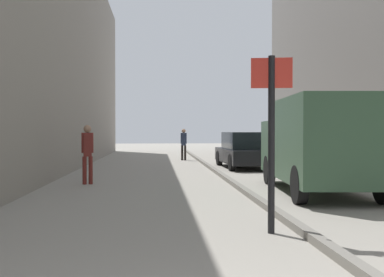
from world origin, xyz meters
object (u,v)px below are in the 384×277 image
at_px(delivery_van, 318,143).
at_px(parked_car, 245,150).
at_px(pedestrian_mid_block, 184,142).
at_px(street_sign_post, 271,128).
at_px(pedestrian_main_foreground, 88,150).

distance_m(delivery_van, parked_car, 7.53).
xyz_separation_m(pedestrian_mid_block, street_sign_post, (0.31, -16.62, 0.62)).
height_order(pedestrian_mid_block, delivery_van, delivery_van).
distance_m(pedestrian_main_foreground, pedestrian_mid_block, 10.75).
relative_size(parked_car, street_sign_post, 1.63).
distance_m(pedestrian_main_foreground, street_sign_post, 7.37).
xyz_separation_m(delivery_van, parked_car, (-0.33, 7.51, -0.51)).
bearing_deg(parked_car, pedestrian_main_foreground, -137.74).
bearing_deg(street_sign_post, pedestrian_mid_block, -78.72).
bearing_deg(pedestrian_mid_block, parked_car, -46.47).
height_order(pedestrian_main_foreground, pedestrian_mid_block, pedestrian_main_foreground).
relative_size(pedestrian_main_foreground, street_sign_post, 0.64).
distance_m(delivery_van, street_sign_post, 4.76).
relative_size(pedestrian_main_foreground, delivery_van, 0.32).
distance_m(pedestrian_main_foreground, delivery_van, 6.26).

